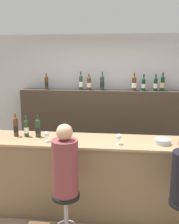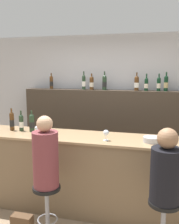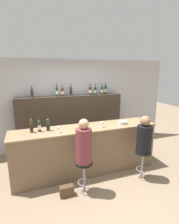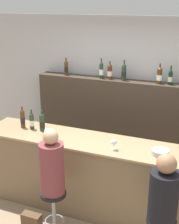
% 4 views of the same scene
% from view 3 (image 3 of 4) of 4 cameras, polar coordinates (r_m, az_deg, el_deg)
% --- Properties ---
extents(ground_plane, '(16.00, 16.00, 0.00)m').
position_cam_3_polar(ground_plane, '(4.05, 0.49, -20.77)').
color(ground_plane, '#8C755B').
extents(wall_back, '(6.40, 0.05, 2.60)m').
position_cam_3_polar(wall_back, '(5.23, -6.59, 2.51)').
color(wall_back, '#B2B2B7').
rests_on(wall_back, ground_plane).
extents(bar_counter, '(3.22, 0.65, 1.07)m').
position_cam_3_polar(bar_counter, '(4.04, -1.04, -12.17)').
color(bar_counter, brown).
rests_on(bar_counter, ground_plane).
extents(back_bar_cabinet, '(3.02, 0.28, 1.59)m').
position_cam_3_polar(back_bar_cabinet, '(5.13, -5.86, -3.48)').
color(back_bar_cabinet, '#382D23').
rests_on(back_bar_cabinet, ground_plane).
extents(wine_bottle_counter_0, '(0.07, 0.07, 0.33)m').
position_cam_3_polar(wine_bottle_counter_0, '(3.66, -18.47, -4.29)').
color(wine_bottle_counter_0, '#4C2D14').
rests_on(wine_bottle_counter_0, bar_counter).
extents(wine_bottle_counter_1, '(0.07, 0.07, 0.30)m').
position_cam_3_polar(wine_bottle_counter_1, '(3.67, -16.05, -4.33)').
color(wine_bottle_counter_1, '#233823').
rests_on(wine_bottle_counter_1, bar_counter).
extents(wine_bottle_counter_2, '(0.08, 0.08, 0.31)m').
position_cam_3_polar(wine_bottle_counter_2, '(3.68, -13.40, -4.01)').
color(wine_bottle_counter_2, '#233823').
rests_on(wine_bottle_counter_2, bar_counter).
extents(wine_bottle_backbar_0, '(0.07, 0.07, 0.30)m').
position_cam_3_polar(wine_bottle_backbar_0, '(4.81, -18.29, 6.04)').
color(wine_bottle_backbar_0, '#4C2D14').
rests_on(wine_bottle_backbar_0, back_bar_cabinet).
extents(wine_bottle_backbar_1, '(0.07, 0.07, 0.33)m').
position_cam_3_polar(wine_bottle_backbar_1, '(4.87, -10.60, 6.67)').
color(wine_bottle_backbar_1, '#233823').
rests_on(wine_bottle_backbar_1, back_bar_cabinet).
extents(wine_bottle_backbar_2, '(0.08, 0.08, 0.30)m').
position_cam_3_polar(wine_bottle_backbar_2, '(4.90, -8.86, 6.62)').
color(wine_bottle_backbar_2, '#4C2D14').
rests_on(wine_bottle_backbar_2, back_bar_cabinet).
extents(wine_bottle_backbar_3, '(0.08, 0.08, 0.34)m').
position_cam_3_polar(wine_bottle_backbar_3, '(4.95, -6.12, 6.89)').
color(wine_bottle_backbar_3, '#233823').
rests_on(wine_bottle_backbar_3, back_bar_cabinet).
extents(wine_bottle_backbar_4, '(0.08, 0.08, 0.32)m').
position_cam_3_polar(wine_bottle_backbar_4, '(5.11, 0.20, 7.12)').
color(wine_bottle_backbar_4, '#4C2D14').
rests_on(wine_bottle_backbar_4, back_bar_cabinet).
extents(wine_bottle_backbar_5, '(0.07, 0.07, 0.30)m').
position_cam_3_polar(wine_bottle_backbar_5, '(5.18, 1.95, 7.03)').
color(wine_bottle_backbar_5, black).
rests_on(wine_bottle_backbar_5, back_bar_cabinet).
extents(wine_bottle_backbar_6, '(0.07, 0.07, 0.30)m').
position_cam_3_polar(wine_bottle_backbar_6, '(5.26, 4.09, 7.16)').
color(wine_bottle_backbar_6, black).
rests_on(wine_bottle_backbar_6, back_bar_cabinet).
extents(wine_bottle_backbar_7, '(0.07, 0.07, 0.33)m').
position_cam_3_polar(wine_bottle_backbar_7, '(5.30, 5.28, 7.34)').
color(wine_bottle_backbar_7, black).
rests_on(wine_bottle_backbar_7, back_bar_cabinet).
extents(wine_glass_0, '(0.07, 0.07, 0.14)m').
position_cam_3_polar(wine_glass_0, '(3.54, -10.13, -5.14)').
color(wine_glass_0, silver).
rests_on(wine_glass_0, bar_counter).
extents(wine_glass_1, '(0.07, 0.07, 0.14)m').
position_cam_3_polar(wine_glass_1, '(3.80, 4.11, -3.67)').
color(wine_glass_1, silver).
rests_on(wine_glass_1, bar_counter).
extents(metal_bowl, '(0.21, 0.21, 0.07)m').
position_cam_3_polar(metal_bowl, '(4.13, 10.81, -3.39)').
color(metal_bowl, '#B7B7BC').
rests_on(metal_bowl, bar_counter).
extents(bar_stool_left, '(0.32, 0.32, 0.62)m').
position_cam_3_polar(bar_stool_left, '(3.43, -1.79, -18.15)').
color(bar_stool_left, gray).
rests_on(bar_stool_left, ground_plane).
extents(guest_seated_left, '(0.29, 0.29, 0.83)m').
position_cam_3_polar(guest_seated_left, '(3.20, -1.86, -10.33)').
color(guest_seated_left, brown).
rests_on(guest_seated_left, bar_stool_left).
extents(bar_stool_right, '(0.32, 0.32, 0.62)m').
position_cam_3_polar(bar_stool_right, '(3.98, 16.96, -14.07)').
color(bar_stool_right, gray).
rests_on(bar_stool_right, ground_plane).
extents(guest_seated_right, '(0.31, 0.31, 0.77)m').
position_cam_3_polar(guest_seated_right, '(3.79, 17.45, -7.57)').
color(guest_seated_right, black).
rests_on(guest_seated_right, bar_stool_right).
extents(handbag, '(0.26, 0.12, 0.20)m').
position_cam_3_polar(handbag, '(3.57, -7.45, -24.17)').
color(handbag, '#513823').
rests_on(handbag, ground_plane).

